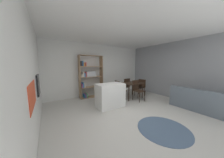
# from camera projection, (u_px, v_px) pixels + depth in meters

# --- Properties ---
(ground_plane) EXTENTS (8.49, 8.49, 0.00)m
(ground_plane) POSITION_uv_depth(u_px,v_px,m) (126.00, 114.00, 3.42)
(ground_plane) COLOR beige
(ceiling_slab) EXTENTS (6.19, 5.50, 0.06)m
(ceiling_slab) POSITION_uv_depth(u_px,v_px,m) (128.00, 27.00, 3.07)
(ceiling_slab) COLOR white
(ceiling_slab) RESTS_ON ground_plane
(back_partition) EXTENTS (6.19, 0.06, 2.71)m
(back_partition) POSITION_uv_depth(u_px,v_px,m) (94.00, 70.00, 5.53)
(back_partition) COLOR silver
(back_partition) RESTS_ON ground_plane
(right_partition_gray) EXTENTS (0.06, 5.50, 2.71)m
(right_partition_gray) POSITION_uv_depth(u_px,v_px,m) (177.00, 71.00, 4.87)
(right_partition_gray) COLOR gray
(right_partition_gray) RESTS_ON ground_plane
(tall_cabinet_run_left) EXTENTS (0.65, 4.95, 2.71)m
(tall_cabinet_run_left) POSITION_uv_depth(u_px,v_px,m) (9.00, 79.00, 1.81)
(tall_cabinet_run_left) COLOR white
(tall_cabinet_run_left) RESTS_ON ground_plane
(cabinet_niche_splashback) EXTENTS (0.01, 0.91, 0.45)m
(cabinet_niche_splashback) POSITION_uv_depth(u_px,v_px,m) (32.00, 95.00, 1.84)
(cabinet_niche_splashback) COLOR #CC4223
(cabinet_niche_splashback) RESTS_ON ground_plane
(built_in_oven) EXTENTS (0.06, 0.58, 0.57)m
(built_in_oven) POSITION_uv_depth(u_px,v_px,m) (38.00, 85.00, 2.86)
(built_in_oven) COLOR black
(built_in_oven) RESTS_ON ground_plane
(kitchen_island) EXTENTS (1.03, 0.62, 0.90)m
(kitchen_island) POSITION_uv_depth(u_px,v_px,m) (110.00, 95.00, 3.97)
(kitchen_island) COLOR white
(kitchen_island) RESTS_ON ground_plane
(open_bookshelf) EXTENTS (1.16, 0.37, 2.08)m
(open_bookshelf) POSITION_uv_depth(u_px,v_px,m) (89.00, 76.00, 5.11)
(open_bookshelf) COLOR #997551
(open_bookshelf) RESTS_ON ground_plane
(foreground_floor_rug) EXTENTS (1.25, 1.25, 0.01)m
(foreground_floor_rug) POSITION_uv_depth(u_px,v_px,m) (163.00, 129.00, 2.59)
(foreground_floor_rug) COLOR #475B75
(foreground_floor_rug) RESTS_ON ground_plane
(dining_table) EXTENTS (1.00, 0.82, 0.75)m
(dining_table) POSITION_uv_depth(u_px,v_px,m) (131.00, 84.00, 5.09)
(dining_table) COLOR black
(dining_table) RESTS_ON ground_plane
(dining_chair_near) EXTENTS (0.42, 0.47, 0.92)m
(dining_chair_near) POSITION_uv_depth(u_px,v_px,m) (137.00, 89.00, 4.74)
(dining_chair_near) COLOR black
(dining_chair_near) RESTS_ON ground_plane
(dining_chair_far) EXTENTS (0.49, 0.49, 0.92)m
(dining_chair_far) POSITION_uv_depth(u_px,v_px,m) (125.00, 85.00, 5.47)
(dining_chair_far) COLOR black
(dining_chair_far) RESTS_ON ground_plane
(dining_chair_island_side) EXTENTS (0.47, 0.46, 0.91)m
(dining_chair_island_side) POSITION_uv_depth(u_px,v_px,m) (119.00, 89.00, 4.74)
(dining_chair_island_side) COLOR black
(dining_chair_island_side) RESTS_ON ground_plane
(dining_chair_window_side) EXTENTS (0.47, 0.47, 0.86)m
(dining_chair_window_side) POSITION_uv_depth(u_px,v_px,m) (141.00, 86.00, 5.49)
(dining_chair_window_side) COLOR black
(dining_chair_window_side) RESTS_ON ground_plane
(sofa) EXTENTS (0.84, 2.09, 0.78)m
(sofa) POSITION_uv_depth(u_px,v_px,m) (206.00, 104.00, 3.54)
(sofa) COLOR slate
(sofa) RESTS_ON ground_plane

